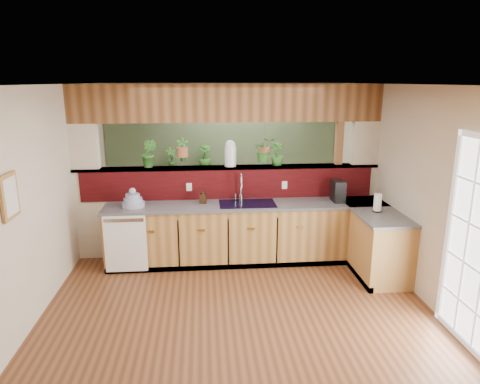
{
  "coord_description": "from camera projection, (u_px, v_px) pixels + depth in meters",
  "views": [
    {
      "loc": [
        -0.38,
        -5.0,
        2.64
      ],
      "look_at": [
        0.12,
        0.7,
        1.15
      ],
      "focal_mm": 32.0,
      "sensor_mm": 36.0,
      "label": 1
    }
  ],
  "objects": [
    {
      "name": "hanging_plant_a",
      "position": [
        182.0,
        142.0,
        6.32
      ],
      "size": [
        0.2,
        0.17,
        0.51
      ],
      "color": "brown",
      "rests_on": "header_beam"
    },
    {
      "name": "framed_print",
      "position": [
        10.0,
        196.0,
        4.17
      ],
      "size": [
        0.04,
        0.35,
        0.45
      ],
      "color": "olive",
      "rests_on": "wall_left"
    },
    {
      "name": "header_beam",
      "position": [
        228.0,
        103.0,
        6.24
      ],
      "size": [
        4.6,
        0.15,
        0.55
      ],
      "primitive_type": "cube",
      "color": "brown",
      "rests_on": "ground"
    },
    {
      "name": "dishwasher",
      "position": [
        125.0,
        244.0,
        5.92
      ],
      "size": [
        0.58,
        0.03,
        0.82
      ],
      "color": "white",
      "rests_on": "ground"
    },
    {
      "name": "shelf_plant_b",
      "position": [
        204.0,
        156.0,
        8.32
      ],
      "size": [
        0.28,
        0.28,
        0.45
      ],
      "primitive_type": "imported",
      "rotation": [
        0.0,
        0.0,
        -0.13
      ],
      "color": "#2A6322",
      "rests_on": "shelving_console"
    },
    {
      "name": "ledge_plant_right",
      "position": [
        277.0,
        154.0,
        6.49
      ],
      "size": [
        0.21,
        0.21,
        0.35
      ],
      "primitive_type": "imported",
      "rotation": [
        0.0,
        0.0,
        0.07
      ],
      "color": "#2A6322",
      "rests_on": "pass_through_ledge"
    },
    {
      "name": "coffee_maker",
      "position": [
        338.0,
        192.0,
        6.34
      ],
      "size": [
        0.17,
        0.28,
        0.32
      ],
      "rotation": [
        0.0,
        0.0,
        -0.02
      ],
      "color": "black",
      "rests_on": "countertop"
    },
    {
      "name": "floor_plant",
      "position": [
        254.0,
        215.0,
        7.61
      ],
      "size": [
        0.74,
        0.69,
        0.67
      ],
      "primitive_type": "imported",
      "rotation": [
        0.0,
        0.0,
        0.35
      ],
      "color": "#2A6322",
      "rests_on": "ground"
    },
    {
      "name": "soap_dispenser",
      "position": [
        203.0,
        196.0,
        6.26
      ],
      "size": [
        0.11,
        0.11,
        0.21
      ],
      "primitive_type": "imported",
      "rotation": [
        0.0,
        0.0,
        -0.12
      ],
      "color": "#382514",
      "rests_on": "countertop"
    },
    {
      "name": "shelf_plant_a",
      "position": [
        171.0,
        158.0,
        8.27
      ],
      "size": [
        0.26,
        0.22,
        0.41
      ],
      "primitive_type": "imported",
      "rotation": [
        0.0,
        0.0,
        0.42
      ],
      "color": "#2A6322",
      "rests_on": "shelving_console"
    },
    {
      "name": "ceiling",
      "position": [
        235.0,
        85.0,
        4.87
      ],
      "size": [
        4.6,
        7.0,
        0.01
      ],
      "primitive_type": "cube",
      "color": "brown",
      "rests_on": "ground"
    },
    {
      "name": "wall_left",
      "position": [
        40.0,
        199.0,
        5.0
      ],
      "size": [
        0.02,
        7.0,
        2.6
      ],
      "primitive_type": "cube",
      "color": "beige",
      "rests_on": "ground"
    },
    {
      "name": "navy_sink",
      "position": [
        247.0,
        209.0,
        6.28
      ],
      "size": [
        0.82,
        0.5,
        0.18
      ],
      "color": "black",
      "rests_on": "countertop"
    },
    {
      "name": "faucet",
      "position": [
        241.0,
        186.0,
        6.34
      ],
      "size": [
        0.19,
        0.19,
        0.43
      ],
      "color": "#B7B7B2",
      "rests_on": "countertop"
    },
    {
      "name": "shelving_console",
      "position": [
        190.0,
        192.0,
        8.47
      ],
      "size": [
        1.48,
        0.4,
        0.99
      ],
      "primitive_type": "cube",
      "rotation": [
        0.0,
        0.0,
        -0.01
      ],
      "color": "black",
      "rests_on": "ground"
    },
    {
      "name": "sage_backwall",
      "position": [
        222.0,
        150.0,
        8.55
      ],
      "size": [
        4.55,
        0.02,
        2.55
      ],
      "primitive_type": "cube",
      "color": "#4D6444",
      "rests_on": "ground"
    },
    {
      "name": "ledge_plant_left",
      "position": [
        149.0,
        153.0,
        6.32
      ],
      "size": [
        0.28,
        0.24,
        0.43
      ],
      "primitive_type": "imported",
      "rotation": [
        0.0,
        0.0,
        -0.27
      ],
      "color": "#2A6322",
      "rests_on": "pass_through_ledge"
    },
    {
      "name": "hanging_plant_b",
      "position": [
        264.0,
        140.0,
        6.42
      ],
      "size": [
        0.35,
        0.3,
        0.53
      ],
      "color": "brown",
      "rests_on": "header_beam"
    },
    {
      "name": "dish_stack",
      "position": [
        133.0,
        201.0,
        6.07
      ],
      "size": [
        0.32,
        0.32,
        0.28
      ],
      "color": "#8F99B9",
      "rests_on": "countertop"
    },
    {
      "name": "glass_jar",
      "position": [
        230.0,
        153.0,
        6.42
      ],
      "size": [
        0.18,
        0.18,
        0.39
      ],
      "color": "silver",
      "rests_on": "pass_through_ledge"
    },
    {
      "name": "wall_right",
      "position": [
        417.0,
        191.0,
        5.39
      ],
      "size": [
        0.02,
        7.0,
        2.6
      ],
      "primitive_type": "cube",
      "color": "beige",
      "rests_on": "ground"
    },
    {
      "name": "pass_through_partition",
      "position": [
        231.0,
        179.0,
        6.52
      ],
      "size": [
        4.6,
        0.21,
        2.6
      ],
      "color": "beige",
      "rests_on": "ground"
    },
    {
      "name": "paper_towel",
      "position": [
        378.0,
        203.0,
        5.84
      ],
      "size": [
        0.13,
        0.13,
        0.27
      ],
      "color": "black",
      "rests_on": "countertop"
    },
    {
      "name": "countertop",
      "position": [
        287.0,
        234.0,
        6.32
      ],
      "size": [
        4.14,
        1.52,
        0.9
      ],
      "color": "olive",
      "rests_on": "ground"
    },
    {
      "name": "french_door",
      "position": [
        476.0,
        248.0,
        4.19
      ],
      "size": [
        0.06,
        1.02,
        2.16
      ],
      "primitive_type": "cube",
      "color": "white",
      "rests_on": "ground"
    },
    {
      "name": "pass_through_ledge",
      "position": [
        228.0,
        167.0,
        6.48
      ],
      "size": [
        4.6,
        0.21,
        0.04
      ],
      "primitive_type": "cube",
      "color": "brown",
      "rests_on": "ground"
    },
    {
      "name": "ground",
      "position": [
        236.0,
        292.0,
        5.52
      ],
      "size": [
        4.6,
        7.0,
        0.01
      ],
      "primitive_type": "cube",
      "color": "brown",
      "rests_on": "ground"
    },
    {
      "name": "wall_back",
      "position": [
        222.0,
        150.0,
        8.57
      ],
      "size": [
        4.6,
        0.02,
        2.6
      ],
      "primitive_type": "cube",
      "color": "beige",
      "rests_on": "ground"
    }
  ]
}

